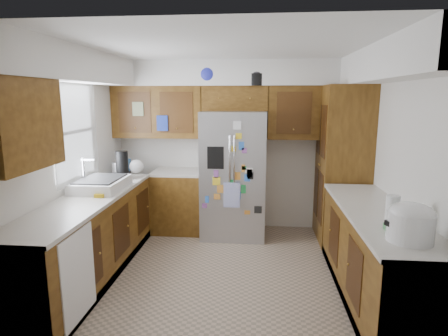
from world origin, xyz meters
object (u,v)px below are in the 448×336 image
at_px(pantry, 342,165).
at_px(paper_towel, 392,210).
at_px(fridge, 234,174).
at_px(rice_cooker, 411,221).

distance_m(pantry, paper_towel, 2.01).
height_order(fridge, rice_cooker, fridge).
bearing_deg(paper_towel, pantry, 89.84).
bearing_deg(paper_towel, fridge, 125.87).
relative_size(fridge, rice_cooker, 5.20).
bearing_deg(fridge, rice_cooker, -58.47).
xyz_separation_m(pantry, rice_cooker, (-0.00, -2.39, 0.00)).
xyz_separation_m(fridge, paper_towel, (1.49, -2.07, 0.15)).
distance_m(fridge, rice_cooker, 2.87).
bearing_deg(fridge, pantry, -2.06).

